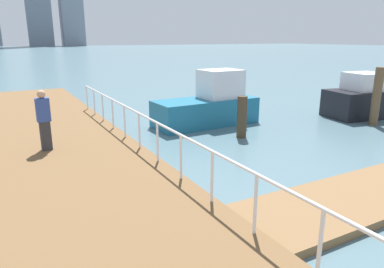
{
  "coord_description": "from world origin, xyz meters",
  "views": [
    {
      "loc": [
        -6.61,
        5.91,
        3.58
      ],
      "look_at": [
        -1.98,
        14.39,
        0.93
      ],
      "focal_mm": 33.08,
      "sensor_mm": 36.0,
      "label": 1
    }
  ],
  "objects": [
    {
      "name": "moored_boat_2",
      "position": [
        8.66,
        16.2,
        0.77
      ],
      "size": [
        4.89,
        2.61,
        2.03
      ],
      "color": "black",
      "rests_on": "ground_plane"
    },
    {
      "name": "dock_piling_2",
      "position": [
        1.05,
        16.11,
        0.77
      ],
      "size": [
        0.36,
        0.36,
        1.53
      ],
      "primitive_type": "cylinder",
      "color": "#473826",
      "rests_on": "ground_plane"
    },
    {
      "name": "moored_boat_1",
      "position": [
        1.06,
        18.44,
        0.82
      ],
      "size": [
        4.47,
        1.87,
        2.27
      ],
      "color": "#1E6B8C",
      "rests_on": "ground_plane"
    },
    {
      "name": "ground_plane",
      "position": [
        0.0,
        20.0,
        0.0
      ],
      "size": [
        300.0,
        300.0,
        0.0
      ],
      "primitive_type": "plane",
      "color": "slate"
    },
    {
      "name": "boardwalk_railing",
      "position": [
        -3.15,
        9.39,
        1.21
      ],
      "size": [
        0.06,
        25.77,
        1.08
      ],
      "color": "white",
      "rests_on": "boardwalk"
    },
    {
      "name": "dock_piling_5",
      "position": [
        7.09,
        14.99,
        1.2
      ],
      "size": [
        0.35,
        0.35,
        2.41
      ],
      "primitive_type": "cylinder",
      "color": "brown",
      "rests_on": "ground_plane"
    },
    {
      "name": "pedestrian_1",
      "position": [
        -5.6,
        16.59,
        1.32
      ],
      "size": [
        0.38,
        0.25,
        1.76
      ],
      "color": "#333338",
      "rests_on": "boardwalk"
    },
    {
      "name": "skyline_tower_3",
      "position": [
        24.22,
        168.95,
        15.15
      ],
      "size": [
        9.27,
        10.95,
        30.29
      ],
      "primitive_type": "cube",
      "rotation": [
        0.0,
        0.0,
        -0.05
      ],
      "color": "gray",
      "rests_on": "ground_plane"
    }
  ]
}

